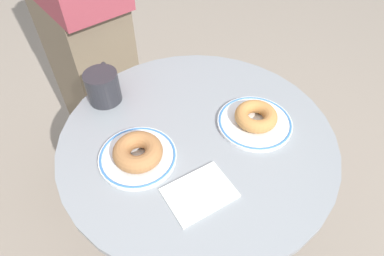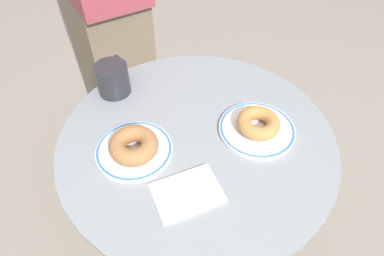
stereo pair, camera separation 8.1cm
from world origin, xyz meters
The scene contains 8 objects.
ground_plane centered at (0.00, 0.00, -0.01)m, with size 7.00×7.00×0.02m, color gray.
cafe_table centered at (0.00, 0.00, 0.49)m, with size 0.70×0.70×0.76m.
plate_left centered at (-0.15, -0.04, 0.77)m, with size 0.18×0.18×0.01m.
plate_right centered at (0.15, 0.01, 0.77)m, with size 0.19×0.19×0.01m.
donut_cinnamon centered at (-0.15, -0.05, 0.79)m, with size 0.12×0.12×0.04m, color #A36B3D.
donut_old_fashioned centered at (0.15, 0.01, 0.79)m, with size 0.11×0.11×0.03m, color #BC7F42.
paper_napkin centered at (-0.03, -0.17, 0.76)m, with size 0.14×0.11×0.01m, color white.
coffee_mug centered at (-0.22, 0.18, 0.81)m, with size 0.09×0.13×0.09m.
Camera 2 is at (-0.04, -0.54, 1.37)m, focal length 30.29 mm.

